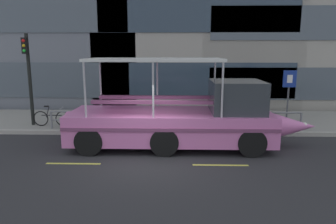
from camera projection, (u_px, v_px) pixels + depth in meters
The scene contains 10 objects.
ground_plane at pixel (148, 159), 10.71m from camera, with size 120.00×120.00×0.00m, color #2B2B2D.
sidewalk at pixel (158, 121), 16.19m from camera, with size 32.00×4.80×0.18m, color gray.
curb_edge at pixel (154, 133), 13.75m from camera, with size 32.00×0.18×0.18m, color #B2ADA3.
lane_centreline at pixel (146, 164), 10.19m from camera, with size 25.80×0.12×0.01m.
curb_guardrail at pixel (175, 117), 13.93m from camera, with size 11.20×0.09×0.81m.
traffic_light_pole at pixel (28, 71), 14.33m from camera, with size 0.24×0.46×4.22m.
parking_sign at pixel (289, 89), 14.23m from camera, with size 0.60×0.12×2.59m.
leaned_bicycle at pixel (52, 118), 14.57m from camera, with size 1.74×0.46×0.96m.
duck_tour_boat at pixel (185, 119), 11.93m from camera, with size 9.46×2.62×3.36m.
pedestrian_near_bow at pixel (240, 104), 15.01m from camera, with size 0.22×0.44×1.56m.
Camera 1 is at (0.98, -10.18, 3.63)m, focal length 33.55 mm.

